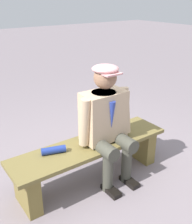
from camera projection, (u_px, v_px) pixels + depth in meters
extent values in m
plane|color=slate|center=(91.00, 178.00, 3.03)|extent=(30.00, 30.00, 0.00)
cube|color=brown|center=(91.00, 145.00, 2.86)|extent=(1.77, 0.45, 0.04)
cube|color=brown|center=(140.00, 143.00, 3.34)|extent=(0.13, 0.39, 0.41)
cube|color=brown|center=(27.00, 189.00, 2.55)|extent=(0.13, 0.39, 0.41)
cube|color=tan|center=(104.00, 116.00, 2.82)|extent=(0.46, 0.27, 0.53)
cylinder|color=#1E2338|center=(104.00, 95.00, 2.73)|extent=(0.25, 0.25, 0.06)
cone|color=navy|center=(112.00, 115.00, 2.69)|extent=(0.07, 0.07, 0.29)
sphere|color=#8C664C|center=(105.00, 77.00, 2.64)|extent=(0.23, 0.23, 0.23)
ellipsoid|color=#CF9293|center=(105.00, 69.00, 2.60)|extent=(0.27, 0.27, 0.08)
cube|color=#CF9293|center=(112.00, 74.00, 2.54)|extent=(0.19, 0.10, 0.02)
cylinder|color=#424137|center=(120.00, 139.00, 2.90)|extent=(0.15, 0.45, 0.15)
cylinder|color=#424137|center=(126.00, 163.00, 2.90)|extent=(0.11, 0.11, 0.47)
cube|color=black|center=(129.00, 182.00, 2.94)|extent=(0.10, 0.24, 0.05)
cylinder|color=tan|center=(125.00, 110.00, 2.93)|extent=(0.10, 0.17, 0.51)
cylinder|color=#424137|center=(101.00, 146.00, 2.76)|extent=(0.15, 0.45, 0.15)
cylinder|color=#424137|center=(108.00, 171.00, 2.76)|extent=(0.11, 0.11, 0.47)
cube|color=black|center=(111.00, 191.00, 2.80)|extent=(0.10, 0.24, 0.05)
cylinder|color=tan|center=(85.00, 122.00, 2.65)|extent=(0.11, 0.15, 0.51)
cylinder|color=navy|center=(54.00, 150.00, 2.66)|extent=(0.25, 0.14, 0.07)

